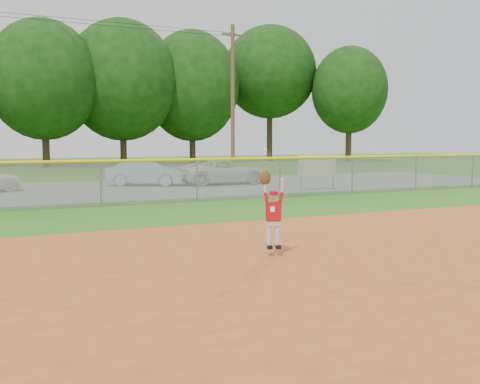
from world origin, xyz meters
The scene contains 10 objects.
ground centered at (0.00, 0.00, 0.00)m, with size 120.00×120.00×0.00m, color #2B6216.
clay_infield centered at (0.00, -3.00, 0.02)m, with size 24.00×16.00×0.04m, color #A34C1D.
parking_strip centered at (0.00, 16.00, 0.01)m, with size 44.00×10.00×0.03m, color slate.
car_blue centered at (3.36, 17.10, 0.63)m, with size 1.26×3.63×1.19m, color #83A8C4.
car_white_b centered at (7.01, 16.38, 0.63)m, with size 2.00×4.33×1.20m, color silver.
sponsor_sign centered at (9.51, 11.83, 1.01)m, with size 1.72×0.27×1.53m.
outfield_fence centered at (0.00, 10.00, 0.88)m, with size 40.06×0.10×1.55m.
power_lines centered at (1.00, 22.00, 4.68)m, with size 19.40×0.24×9.00m.
tree_line centered at (0.96, 37.90, 7.53)m, with size 62.37×13.00×14.43m.
ballplayer centered at (1.54, 0.98, 0.90)m, with size 0.48×0.27×1.86m.
Camera 1 is at (-3.08, -7.71, 2.20)m, focal length 40.00 mm.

